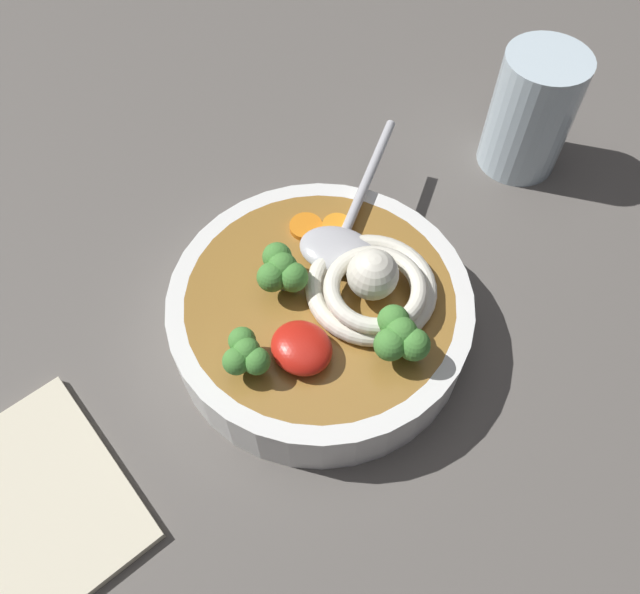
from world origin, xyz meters
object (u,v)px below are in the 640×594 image
(folded_napkin, at_px, (34,504))
(noodle_pile, at_px, (373,285))
(soup_bowl, at_px, (320,313))
(soup_spoon, at_px, (343,237))
(drinking_glass, at_px, (531,113))

(folded_napkin, bearing_deg, noodle_pile, 75.30)
(soup_bowl, relative_size, noodle_pile, 2.14)
(soup_spoon, bearing_deg, noodle_pile, -138.26)
(soup_spoon, distance_m, drinking_glass, 0.22)
(noodle_pile, bearing_deg, drinking_glass, 95.72)
(soup_spoon, relative_size, drinking_glass, 1.49)
(soup_spoon, distance_m, folded_napkin, 0.29)
(drinking_glass, xyz_separation_m, folded_napkin, (-0.04, -0.51, -0.05))
(drinking_glass, bearing_deg, folded_napkin, -95.07)
(soup_bowl, xyz_separation_m, soup_spoon, (-0.02, 0.05, 0.03))
(noodle_pile, bearing_deg, folded_napkin, -104.70)
(soup_bowl, bearing_deg, soup_spoon, 114.75)
(soup_bowl, distance_m, soup_spoon, 0.06)
(soup_spoon, height_order, folded_napkin, soup_spoon)
(folded_napkin, bearing_deg, soup_spoon, 86.01)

